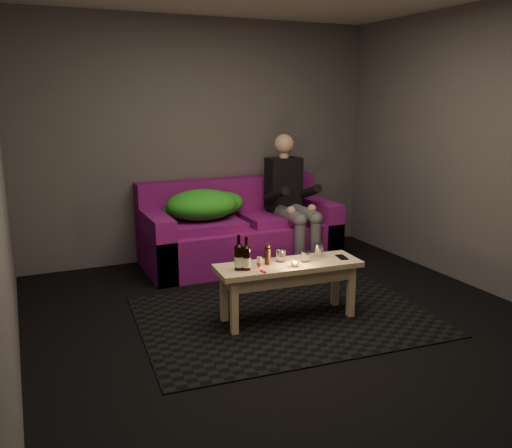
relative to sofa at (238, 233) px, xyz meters
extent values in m
plane|color=black|center=(-0.25, -1.82, -0.32)|extent=(4.50, 4.50, 0.00)
plane|color=#524F52|center=(-0.25, 0.43, 0.98)|extent=(4.00, 0.00, 4.00)
plane|color=#524F52|center=(1.75, -1.82, 0.98)|extent=(0.00, 4.50, 4.50)
cube|color=black|center=(-0.24, -1.58, -0.32)|extent=(2.45, 1.86, 0.01)
cube|color=#6C0E5A|center=(0.00, -0.05, -0.10)|extent=(2.06, 0.93, 0.43)
cube|color=#6C0E5A|center=(0.00, 0.30, 0.34)|extent=(2.06, 0.23, 0.45)
cube|color=#6C0E5A|center=(-0.93, -0.05, 0.00)|extent=(0.21, 0.93, 0.64)
cube|color=#6C0E5A|center=(0.93, -0.05, 0.00)|extent=(0.21, 0.93, 0.64)
cube|color=#6C0E5A|center=(-0.43, -0.10, 0.15)|extent=(0.77, 0.62, 0.10)
cube|color=#6C0E5A|center=(0.43, -0.10, 0.15)|extent=(0.77, 0.62, 0.10)
ellipsoid|color=#23981B|center=(-0.43, -0.05, 0.36)|extent=(0.74, 0.58, 0.31)
ellipsoid|color=#23981B|center=(-0.14, 0.09, 0.33)|extent=(0.45, 0.37, 0.25)
ellipsoid|color=#23981B|center=(-0.65, 0.07, 0.29)|extent=(0.33, 0.27, 0.16)
cube|color=black|center=(0.55, 0.00, 0.51)|extent=(0.37, 0.23, 0.57)
sphere|color=tan|center=(0.55, 0.00, 0.95)|extent=(0.22, 0.22, 0.22)
cylinder|color=#45484F|center=(0.45, -0.32, 0.23)|extent=(0.14, 0.52, 0.14)
cylinder|color=#45484F|center=(0.64, -0.32, 0.23)|extent=(0.14, 0.52, 0.14)
cylinder|color=#45484F|center=(0.45, -0.57, -0.06)|extent=(0.11, 0.11, 0.53)
cylinder|color=#45484F|center=(0.64, -0.57, -0.06)|extent=(0.11, 0.11, 0.53)
cube|color=black|center=(0.45, -0.63, -0.29)|extent=(0.09, 0.23, 0.06)
cube|color=black|center=(0.64, -0.63, -0.29)|extent=(0.09, 0.23, 0.06)
cube|color=tan|center=(-0.24, -1.63, 0.14)|extent=(1.19, 0.45, 0.04)
cube|color=tan|center=(-0.24, -1.63, 0.06)|extent=(1.04, 0.36, 0.11)
cube|color=tan|center=(-0.74, -1.73, -0.10)|extent=(0.06, 0.06, 0.44)
cube|color=tan|center=(-0.73, -1.47, -0.10)|extent=(0.06, 0.06, 0.44)
cube|color=tan|center=(0.26, -1.80, -0.10)|extent=(0.06, 0.06, 0.44)
cube|color=tan|center=(0.27, -1.53, -0.10)|extent=(0.06, 0.06, 0.44)
cylinder|color=black|center=(-0.66, -1.63, 0.25)|extent=(0.07, 0.07, 0.19)
cylinder|color=white|center=(-0.66, -1.63, 0.22)|extent=(0.07, 0.07, 0.08)
cone|color=black|center=(-0.66, -1.63, 0.36)|extent=(0.07, 0.07, 0.03)
cylinder|color=black|center=(-0.66, -1.63, 0.39)|extent=(0.03, 0.03, 0.09)
cylinder|color=black|center=(-0.61, -1.66, 0.25)|extent=(0.06, 0.06, 0.18)
cylinder|color=white|center=(-0.61, -1.66, 0.22)|extent=(0.07, 0.07, 0.07)
cone|color=black|center=(-0.61, -1.66, 0.35)|extent=(0.06, 0.06, 0.03)
cylinder|color=black|center=(-0.61, -1.66, 0.38)|extent=(0.02, 0.02, 0.08)
cylinder|color=silver|center=(-0.50, -1.64, 0.20)|extent=(0.05, 0.05, 0.08)
cylinder|color=black|center=(-0.40, -1.59, 0.22)|extent=(0.06, 0.06, 0.13)
cylinder|color=white|center=(-0.27, -1.57, 0.20)|extent=(0.08, 0.08, 0.09)
cylinder|color=white|center=(-0.23, -1.73, 0.18)|extent=(0.05, 0.05, 0.04)
sphere|color=orange|center=(-0.23, -1.73, 0.19)|extent=(0.02, 0.02, 0.02)
cylinder|color=white|center=(-0.09, -1.66, 0.20)|extent=(0.09, 0.09, 0.09)
cylinder|color=#B0B4B7|center=(0.08, -1.56, 0.21)|extent=(0.10, 0.10, 0.11)
cube|color=black|center=(0.23, -1.68, 0.16)|extent=(0.09, 0.15, 0.01)
cube|color=red|center=(-0.52, -1.76, 0.16)|extent=(0.03, 0.07, 0.01)
camera|label=1|loc=(-2.16, -5.29, 1.45)|focal=38.00mm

